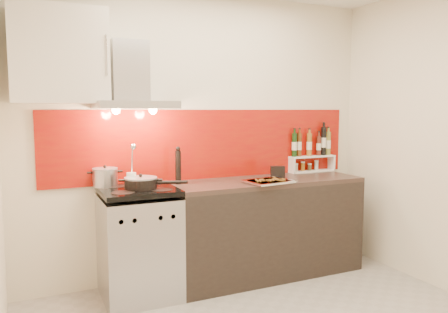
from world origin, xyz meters
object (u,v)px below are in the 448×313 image
stock_pot (105,177)px  baking_tray (269,181)px  pepper_mill (178,166)px  counter (266,227)px  range_stove (139,244)px  saute_pan (142,183)px

stock_pot → baking_tray: bearing=-15.2°
stock_pot → baking_tray: stock_pot is taller
pepper_mill → baking_tray: bearing=-20.3°
counter → stock_pot: stock_pot is taller
pepper_mill → counter: bearing=-6.8°
counter → baking_tray: 0.50m
stock_pot → pepper_mill: pepper_mill is taller
range_stove → stock_pot: (-0.23, 0.19, 0.55)m
range_stove → counter: 1.20m
stock_pot → baking_tray: 1.40m
range_stove → saute_pan: (0.02, -0.04, 0.52)m
pepper_mill → baking_tray: size_ratio=0.74×
counter → stock_pot: (-1.43, 0.19, 0.54)m
counter → baking_tray: bearing=-114.1°
saute_pan → stock_pot: bearing=136.5°
counter → pepper_mill: (-0.82, 0.10, 0.61)m
range_stove → saute_pan: saute_pan is taller
range_stove → stock_pot: 0.62m
stock_pot → saute_pan: 0.34m
pepper_mill → saute_pan: bearing=-158.1°
baking_tray → saute_pan: bearing=173.2°
saute_pan → baking_tray: (1.10, -0.13, -0.04)m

